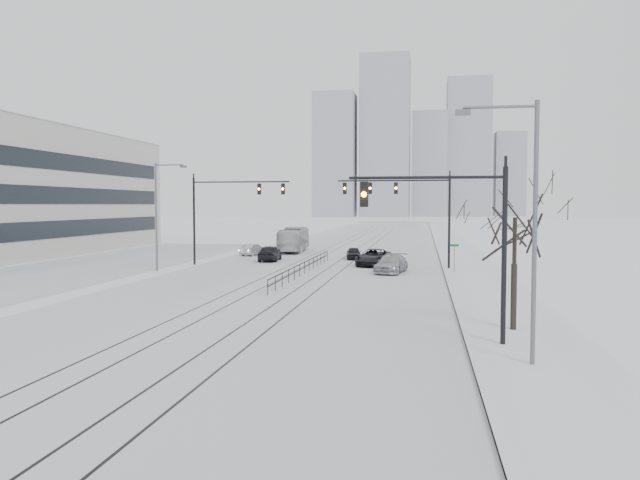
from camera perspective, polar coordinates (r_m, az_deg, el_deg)
The scene contains 21 objects.
ground at distance 21.59m, azimuth -16.87°, elevation -11.77°, with size 500.00×500.00×0.00m, color silver.
road at distance 79.42m, azimuth 2.65°, elevation -0.74°, with size 22.00×260.00×0.02m, color silver.
sidewalk_east at distance 78.98m, azimuth 12.42°, elevation -0.79°, with size 5.00×260.00×0.16m, color silver.
curb at distance 78.89m, azimuth 10.64°, elevation -0.79°, with size 0.10×260.00×0.12m, color gray.
parking_strip at distance 61.41m, azimuth -19.17°, elevation -2.09°, with size 14.00×60.00×0.03m, color silver.
tram_rails at distance 59.67m, azimuth 0.38°, elevation -2.06°, with size 5.30×180.00×0.01m.
skyline at distance 293.41m, azimuth 8.62°, elevation 8.13°, with size 96.00×48.00×72.00m.
traffic_mast_near at distance 24.74m, azimuth 12.82°, elevation 0.89°, with size 6.10×0.37×7.00m.
traffic_mast_ne at distance 53.69m, azimuth 8.18°, elevation 3.45°, with size 9.60×0.37×8.00m.
traffic_mast_nw at distance 57.51m, azimuth -8.68°, elevation 3.25°, with size 9.10×0.37×8.00m.
street_light_east at distance 21.94m, azimuth 18.30°, elevation 2.21°, with size 2.73×0.25×9.00m.
street_light_west at distance 53.22m, azimuth -14.46°, elevation 2.79°, with size 2.73×0.25×9.00m.
bare_tree at distance 27.97m, azimuth 17.39°, elevation 0.94°, with size 4.40×4.40×6.10m.
median_fence at distance 49.81m, azimuth -1.42°, elevation -2.53°, with size 0.06×24.00×1.00m.
street_sign at distance 50.89m, azimuth 12.18°, elevation -1.26°, with size 0.70×0.06×2.40m.
sedan_sb_inner at distance 61.32m, azimuth -4.61°, elevation -1.21°, with size 1.86×4.61×1.57m, color black.
sedan_sb_outer at distance 68.29m, azimuth -6.17°, elevation -0.90°, with size 1.32×3.77×1.24m, color #A5A8AD.
sedan_nb_front at distance 56.60m, azimuth 4.94°, elevation -1.61°, with size 2.51×5.44×1.51m, color black.
sedan_nb_right at distance 50.93m, azimuth 6.54°, elevation -2.19°, with size 2.05×5.04×1.46m, color #A1A2A8.
sedan_nb_far at distance 63.21m, azimuth 3.10°, elevation -1.23°, with size 1.44×3.58×1.22m, color black.
box_truck at distance 73.15m, azimuth -2.42°, elevation 0.02°, with size 2.39×10.19×2.84m, color #B4B6B8.
Camera 1 is at (9.31, -18.68, 5.55)m, focal length 35.00 mm.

